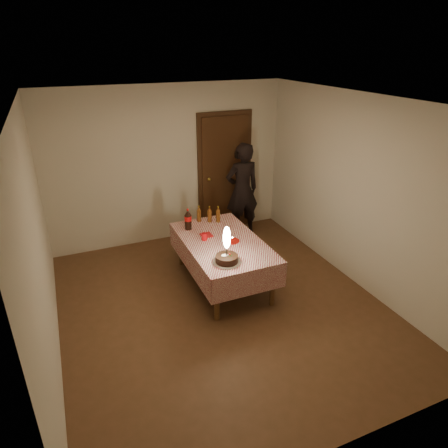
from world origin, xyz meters
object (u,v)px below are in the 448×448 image
(red_plate, at_px, (232,241))
(amber_bottle_mid, at_px, (210,215))
(dining_table, at_px, (223,247))
(amber_bottle_right, at_px, (218,215))
(amber_bottle_left, at_px, (199,214))
(cola_bottle, at_px, (188,219))
(photographer, at_px, (242,190))
(clear_cup, at_px, (228,235))
(red_cup, at_px, (204,237))
(birthday_cake, at_px, (227,254))

(red_plate, height_order, amber_bottle_mid, amber_bottle_mid)
(dining_table, distance_m, amber_bottle_right, 0.68)
(amber_bottle_left, bearing_deg, dining_table, -84.55)
(cola_bottle, distance_m, amber_bottle_right, 0.50)
(amber_bottle_left, xyz_separation_m, photographer, (1.01, 0.59, 0.04))
(photographer, bearing_deg, amber_bottle_mid, -142.20)
(red_plate, xyz_separation_m, clear_cup, (-0.01, 0.11, 0.04))
(amber_bottle_mid, relative_size, photographer, 0.15)
(red_cup, relative_size, clear_cup, 1.11)
(dining_table, xyz_separation_m, photographer, (0.93, 1.34, 0.25))
(photographer, bearing_deg, red_plate, -120.54)
(amber_bottle_right, bearing_deg, cola_bottle, -172.71)
(birthday_cake, relative_size, clear_cup, 5.40)
(clear_cup, bearing_deg, red_cup, 167.77)
(red_cup, height_order, amber_bottle_right, amber_bottle_right)
(birthday_cake, relative_size, photographer, 0.29)
(dining_table, xyz_separation_m, red_cup, (-0.22, 0.13, 0.14))
(red_cup, bearing_deg, amber_bottle_right, 50.10)
(amber_bottle_right, bearing_deg, amber_bottle_mid, 155.24)
(cola_bottle, height_order, amber_bottle_left, cola_bottle)
(birthday_cake, relative_size, amber_bottle_right, 1.90)
(red_cup, distance_m, photographer, 1.68)
(amber_bottle_left, bearing_deg, clear_cup, -75.71)
(amber_bottle_left, distance_m, amber_bottle_right, 0.29)
(clear_cup, bearing_deg, photographer, 57.07)
(red_cup, bearing_deg, red_plate, -28.79)
(birthday_cake, relative_size, red_cup, 4.86)
(cola_bottle, distance_m, photographer, 1.47)
(amber_bottle_right, bearing_deg, amber_bottle_left, 152.46)
(red_cup, bearing_deg, amber_bottle_mid, 61.97)
(red_cup, bearing_deg, cola_bottle, 102.29)
(birthday_cake, bearing_deg, cola_bottle, 96.90)
(clear_cup, bearing_deg, cola_bottle, 130.14)
(red_cup, xyz_separation_m, amber_bottle_left, (0.15, 0.62, 0.07))
(amber_bottle_right, distance_m, photographer, 1.04)
(cola_bottle, bearing_deg, amber_bottle_left, 39.77)
(amber_bottle_right, height_order, photographer, photographer)
(amber_bottle_mid, bearing_deg, amber_bottle_left, 150.23)
(amber_bottle_mid, bearing_deg, photographer, 37.80)
(photographer, bearing_deg, cola_bottle, -147.62)
(birthday_cake, bearing_deg, red_cup, 93.49)
(clear_cup, xyz_separation_m, photographer, (0.83, 1.28, 0.12))
(birthday_cake, height_order, amber_bottle_mid, birthday_cake)
(dining_table, bearing_deg, red_cup, 149.46)
(dining_table, height_order, amber_bottle_left, amber_bottle_left)
(red_plate, distance_m, clear_cup, 0.12)
(birthday_cake, height_order, photographer, photographer)
(red_cup, xyz_separation_m, cola_bottle, (-0.09, 0.42, 0.10))
(dining_table, relative_size, red_cup, 17.20)
(birthday_cake, height_order, red_plate, birthday_cake)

